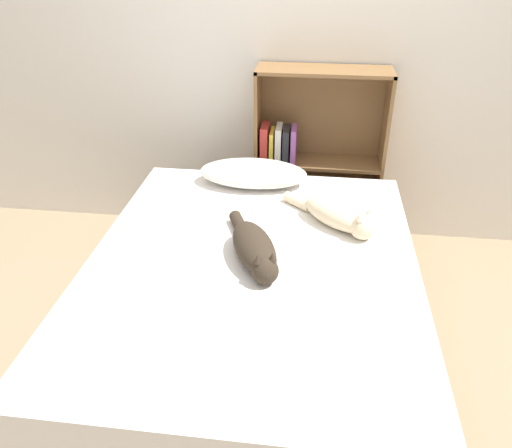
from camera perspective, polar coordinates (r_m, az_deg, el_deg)
The scene contains 7 objects.
ground_plane at distance 2.52m, azimuth -0.40°, elevation -14.92°, with size 8.00×8.00×0.00m, color #997F60.
wall_back at distance 3.09m, azimuth 2.84°, elevation 20.44°, with size 8.00×0.06×2.50m.
bed at distance 2.33m, azimuth -0.42°, elevation -10.04°, with size 1.45×1.81×0.58m.
pillow at distance 2.75m, azimuth -0.33°, elevation 5.83°, with size 0.59×0.29×0.13m.
cat_light at distance 2.39m, azimuth 9.46°, elevation 0.95°, with size 0.46×0.42×0.14m.
cat_dark at distance 2.10m, azimuth -0.17°, elevation -2.87°, with size 0.31×0.54×0.14m.
bookshelf at distance 3.15m, azimuth 6.61°, elevation 7.67°, with size 0.77×0.26×1.13m.
Camera 1 is at (0.24, -1.74, 1.81)m, focal length 35.00 mm.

